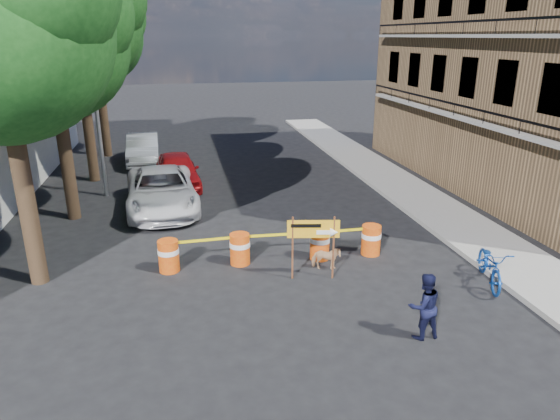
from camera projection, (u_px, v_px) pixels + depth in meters
name	position (u px, v px, depth m)	size (l,w,h in m)	color
ground	(308.00, 293.00, 12.64)	(120.00, 120.00, 0.00)	black
sidewalk_east	(424.00, 202.00, 19.33)	(2.40, 40.00, 0.15)	gray
apartment_building	(546.00, 40.00, 20.31)	(8.00, 16.00, 12.00)	#94704B
tree_mid_a	(51.00, 41.00, 15.86)	(5.25, 5.00, 8.68)	#332316
tree_mid_b	(77.00, 21.00, 20.26)	(5.67, 5.40, 9.62)	#332316
tree_far	(95.00, 35.00, 25.04)	(5.04, 4.80, 8.84)	#332316
streetlamp	(95.00, 86.00, 18.86)	(1.25, 0.18, 8.00)	gray
barrel_far_left	(169.00, 255.00, 13.66)	(0.58, 0.58, 0.90)	red
barrel_mid_left	(240.00, 248.00, 14.10)	(0.58, 0.58, 0.90)	red
barrel_mid_right	(320.00, 243.00, 14.43)	(0.58, 0.58, 0.90)	red
barrel_far_right	(371.00, 239.00, 14.73)	(0.58, 0.58, 0.90)	red
detour_sign	(320.00, 234.00, 12.96)	(1.35, 0.40, 1.76)	#592D19
pedestrian	(424.00, 306.00, 10.55)	(0.73, 0.57, 1.50)	black
bicycle	(493.00, 248.00, 12.78)	(0.71, 1.07, 2.03)	#154AAD
dog	(326.00, 258.00, 13.79)	(0.36, 0.80, 0.68)	tan
suv_white	(161.00, 190.00, 18.49)	(2.47, 5.37, 1.49)	silver
sedan_red	(177.00, 170.00, 21.26)	(1.72, 4.28, 1.46)	#A90E11
sedan_silver	(143.00, 149.00, 25.37)	(1.52, 4.37, 1.44)	silver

